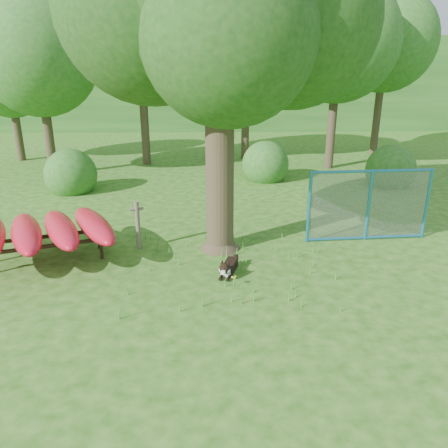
{
  "coord_description": "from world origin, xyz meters",
  "views": [
    {
      "loc": [
        -0.03,
        -7.56,
        4.19
      ],
      "look_at": [
        0.2,
        1.2,
        1.0
      ],
      "focal_mm": 35.0,
      "sensor_mm": 36.0,
      "label": 1
    }
  ],
  "objects_px": {
    "kayak_rack": "(44,231)",
    "fence_section": "(369,205)",
    "oak_tree": "(217,1)",
    "husky_dog": "(228,267)"
  },
  "relations": [
    {
      "from": "kayak_rack",
      "to": "husky_dog",
      "type": "distance_m",
      "value": 4.2
    },
    {
      "from": "fence_section",
      "to": "kayak_rack",
      "type": "bearing_deg",
      "value": -176.02
    },
    {
      "from": "oak_tree",
      "to": "fence_section",
      "type": "relative_size",
      "value": 2.6
    },
    {
      "from": "husky_dog",
      "to": "fence_section",
      "type": "distance_m",
      "value": 4.1
    },
    {
      "from": "oak_tree",
      "to": "kayak_rack",
      "type": "relative_size",
      "value": 2.14
    },
    {
      "from": "oak_tree",
      "to": "fence_section",
      "type": "distance_m",
      "value": 5.87
    },
    {
      "from": "oak_tree",
      "to": "fence_section",
      "type": "xyz_separation_m",
      "value": [
        3.75,
        0.41,
        -4.5
      ]
    },
    {
      "from": "husky_dog",
      "to": "fence_section",
      "type": "relative_size",
      "value": 0.3
    },
    {
      "from": "kayak_rack",
      "to": "fence_section",
      "type": "height_order",
      "value": "fence_section"
    },
    {
      "from": "oak_tree",
      "to": "fence_section",
      "type": "height_order",
      "value": "oak_tree"
    }
  ]
}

